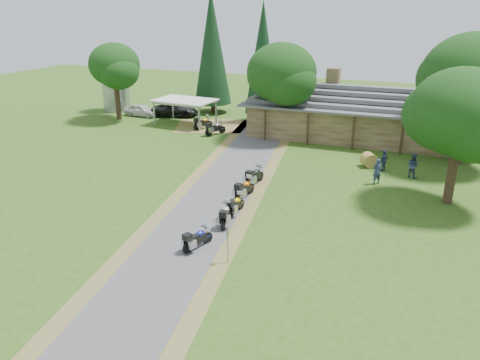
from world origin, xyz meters
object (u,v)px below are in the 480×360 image
at_px(motorcycle_row_a, 198,238).
at_px(hay_bale, 369,160).
at_px(carport, 185,112).
at_px(motorcycle_row_e, 255,175).
at_px(motorcycle_carport_b, 215,127).
at_px(silo, 115,83).
at_px(motorcycle_row_b, 225,214).
at_px(motorcycle_row_c, 236,204).
at_px(car_white_sedan, 141,109).
at_px(motorcycle_carport_a, 203,122).
at_px(car_dark_suv, 175,107).
at_px(motorcycle_row_d, 245,188).
at_px(lodge, 361,111).

relative_size(motorcycle_row_a, hay_bale, 1.64).
distance_m(carport, motorcycle_row_e, 18.82).
bearing_deg(motorcycle_row_a, motorcycle_carport_b, 41.15).
bearing_deg(silo, motorcycle_row_b, -44.80).
bearing_deg(motorcycle_row_c, carport, 40.27).
xyz_separation_m(carport, car_white_sedan, (-6.43, 1.67, -0.46)).
xyz_separation_m(car_white_sedan, hay_bale, (26.06, -8.78, -0.30)).
relative_size(motorcycle_row_b, motorcycle_row_c, 1.08).
height_order(motorcycle_row_c, motorcycle_carport_a, motorcycle_carport_a).
bearing_deg(motorcycle_row_a, car_dark_suv, 50.27).
distance_m(carport, motorcycle_row_d, 20.83).
distance_m(lodge, motorcycle_carport_b, 13.90).
distance_m(motorcycle_row_c, motorcycle_carport_a, 20.73).
distance_m(car_dark_suv, hay_bale, 24.67).
height_order(motorcycle_row_d, motorcycle_row_e, motorcycle_row_e).
distance_m(car_white_sedan, motorcycle_row_c, 28.44).
distance_m(motorcycle_row_a, motorcycle_row_d, 7.24).
distance_m(motorcycle_row_d, motorcycle_carport_a, 18.40).
xyz_separation_m(car_dark_suv, motorcycle_row_d, (15.70, -19.36, -0.38)).
distance_m(silo, motorcycle_carport_a, 14.35).
bearing_deg(lodge, hay_bale, -77.73).
height_order(motorcycle_row_a, motorcycle_row_c, motorcycle_row_a).
relative_size(lodge, silo, 3.38).
xyz_separation_m(motorcycle_row_c, motorcycle_carport_b, (-8.55, 16.23, 0.10)).
bearing_deg(hay_bale, motorcycle_carport_b, 163.61).
relative_size(carport, motorcycle_row_d, 3.00).
bearing_deg(carport, motorcycle_carport_a, -18.54).
bearing_deg(car_white_sedan, lodge, -87.80).
height_order(motorcycle_row_a, motorcycle_row_d, motorcycle_row_d).
xyz_separation_m(lodge, car_white_sedan, (-24.15, 0.04, -1.60)).
bearing_deg(car_dark_suv, motorcycle_row_b, -161.83).
relative_size(silo, motorcycle_row_d, 3.14).
relative_size(car_white_sedan, motorcycle_carport_b, 2.43).
xyz_separation_m(motorcycle_row_b, motorcycle_row_d, (-0.37, 4.12, 0.02)).
bearing_deg(motorcycle_row_b, motorcycle_row_a, 161.96).
height_order(motorcycle_row_d, motorcycle_carport_a, motorcycle_carport_a).
height_order(lodge, motorcycle_carport_b, lodge).
distance_m(motorcycle_row_c, motorcycle_carport_b, 18.35).
height_order(car_dark_suv, motorcycle_carport_a, car_dark_suv).
relative_size(motorcycle_row_a, motorcycle_row_e, 0.89).
bearing_deg(silo, lodge, -3.41).
height_order(lodge, silo, silo).
xyz_separation_m(lodge, motorcycle_carport_b, (-13.10, -4.33, -1.73)).
xyz_separation_m(silo, carport, (10.85, -3.33, -1.86)).
height_order(car_dark_suv, motorcycle_row_b, car_dark_suv).
distance_m(motorcycle_row_a, motorcycle_carport_b, 22.54).
xyz_separation_m(motorcycle_row_d, motorcycle_row_e, (-0.18, 2.48, 0.01)).
relative_size(silo, motorcycle_row_e, 3.10).
xyz_separation_m(lodge, motorcycle_row_e, (-5.09, -15.56, -1.75)).
bearing_deg(lodge, car_white_sedan, 179.91).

